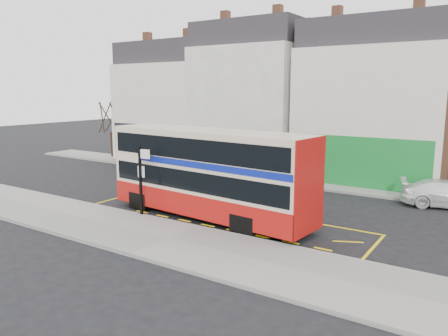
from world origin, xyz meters
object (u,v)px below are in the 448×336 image
Objects in this scene: double_decker_bus at (209,173)px; car_silver at (175,162)px; car_grey at (287,178)px; street_tree_left at (110,109)px; bus_stop_post at (142,174)px.

car_silver is (-8.89, 8.23, -1.47)m from double_decker_bus.
car_grey is 18.54m from street_tree_left.
street_tree_left is (-18.00, 2.51, 3.66)m from car_grey.
car_silver is (-6.15, 9.79, -1.35)m from bus_stop_post.
bus_stop_post is at bearing -143.54° from car_silver.
street_tree_left is at bearing 154.86° from double_decker_bus.
car_silver is 0.67× the size of street_tree_left.
car_silver is at bearing 142.33° from double_decker_bus.
bus_stop_post is 9.98m from car_grey.
double_decker_bus is at bearing 24.06° from bus_stop_post.
double_decker_bus is 12.20m from car_silver.
bus_stop_post is 0.87× the size of car_grey.
bus_stop_post is (-2.73, -1.55, -0.12)m from double_decker_bus.
double_decker_bus is at bearing -30.30° from street_tree_left.
bus_stop_post is 0.77× the size of car_silver.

